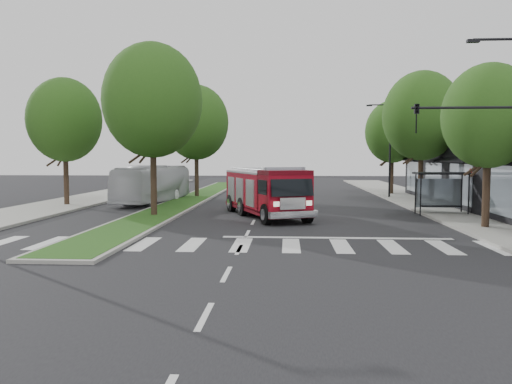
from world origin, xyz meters
TOP-DOWN VIEW (x-y plane):
  - ground at (0.00, 0.00)m, footprint 140.00×140.00m
  - sidewalk_right at (12.50, 10.00)m, footprint 5.00×80.00m
  - sidewalk_left at (-14.50, 10.00)m, footprint 5.00×80.00m
  - median at (-6.00, 18.00)m, footprint 3.00×50.00m
  - bus_shelter at (11.20, 8.15)m, footprint 3.20×1.60m
  - tree_right_near at (11.50, 2.00)m, footprint 4.40×4.40m
  - tree_right_mid at (11.50, 14.00)m, footprint 5.60×5.60m
  - tree_right_far at (11.50, 24.00)m, footprint 5.00×5.00m
  - tree_median_near at (-6.00, 6.00)m, footprint 5.80×5.80m
  - tree_median_far at (-6.00, 20.00)m, footprint 5.60×5.60m
  - tree_left_mid at (-14.00, 12.00)m, footprint 5.20×5.20m
  - streetlight_right_near at (9.61, -3.50)m, footprint 4.08×0.22m
  - streetlight_right_far at (10.35, 20.00)m, footprint 2.11×0.20m
  - fire_engine at (0.56, 6.56)m, footprint 5.68×9.01m
  - city_bus at (-8.50, 15.14)m, footprint 3.67×10.61m

SIDE VIEW (x-z plane):
  - ground at x=0.00m, z-range 0.00..0.00m
  - sidewalk_right at x=12.50m, z-range 0.00..0.15m
  - sidewalk_left at x=-14.50m, z-range 0.00..0.15m
  - median at x=-6.00m, z-range 0.00..0.16m
  - fire_engine at x=0.56m, z-range -0.06..2.95m
  - city_bus at x=-8.50m, z-range 0.00..2.89m
  - bus_shelter at x=11.20m, z-range 0.73..3.34m
  - streetlight_right_far at x=10.35m, z-range 0.48..8.48m
  - streetlight_right_near at x=9.61m, z-range 0.67..8.67m
  - tree_right_near at x=11.50m, z-range 1.48..9.53m
  - tree_right_far at x=11.50m, z-range 1.47..10.20m
  - tree_left_mid at x=-14.00m, z-range 1.58..10.74m
  - tree_right_mid at x=11.50m, z-range 1.63..11.35m
  - tree_median_far at x=-6.00m, z-range 1.63..11.35m
  - tree_median_near at x=-6.00m, z-range 1.73..11.89m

